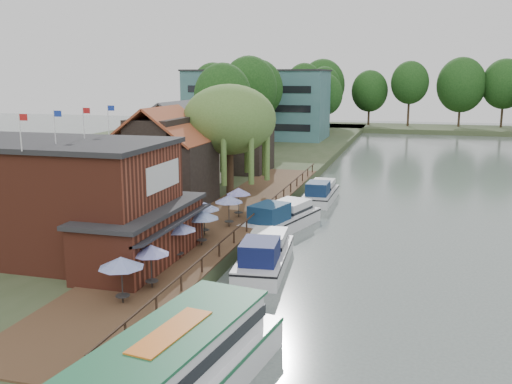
% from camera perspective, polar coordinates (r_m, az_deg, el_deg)
% --- Properties ---
extents(ground, '(260.00, 260.00, 0.00)m').
position_cam_1_polar(ground, '(33.86, 4.38, -9.47)').
color(ground, '#515E59').
rests_on(ground, ground).
extents(land_bank, '(50.00, 140.00, 1.00)m').
position_cam_1_polar(land_bank, '(76.12, -12.86, 2.46)').
color(land_bank, '#384728').
rests_on(land_bank, ground).
extents(quay_deck, '(6.00, 50.00, 0.10)m').
position_cam_1_polar(quay_deck, '(44.76, -3.16, -2.80)').
color(quay_deck, '#47301E').
rests_on(quay_deck, land_bank).
extents(quay_rail, '(0.20, 49.00, 1.00)m').
position_cam_1_polar(quay_rail, '(44.35, 0.35, -2.32)').
color(quay_rail, black).
rests_on(quay_rail, land_bank).
extents(pub, '(20.00, 11.00, 7.30)m').
position_cam_1_polar(pub, '(36.87, -17.69, -0.71)').
color(pub, maroon).
rests_on(pub, land_bank).
extents(hotel_block, '(25.40, 12.40, 12.30)m').
position_cam_1_polar(hotel_block, '(104.98, 0.11, 8.81)').
color(hotel_block, '#38666B').
rests_on(hotel_block, land_bank).
extents(cottage_a, '(8.60, 7.60, 8.50)m').
position_cam_1_polar(cottage_a, '(50.18, -9.34, 3.51)').
color(cottage_a, black).
rests_on(cottage_a, land_bank).
extents(cottage_b, '(9.60, 8.60, 8.50)m').
position_cam_1_polar(cottage_b, '(60.45, -7.95, 4.89)').
color(cottage_b, beige).
rests_on(cottage_b, land_bank).
extents(cottage_c, '(7.60, 7.60, 8.50)m').
position_cam_1_polar(cottage_c, '(67.45, -1.76, 5.68)').
color(cottage_c, black).
rests_on(cottage_c, land_bank).
extents(willow, '(8.60, 8.60, 10.43)m').
position_cam_1_polar(willow, '(53.03, -2.66, 5.12)').
color(willow, '#476B2D').
rests_on(willow, land_bank).
extents(umbrella_0, '(2.28, 2.28, 2.38)m').
position_cam_1_polar(umbrella_0, '(29.06, -13.26, -8.55)').
color(umbrella_0, '#1C389C').
rests_on(umbrella_0, quay_deck).
extents(umbrella_1, '(2.00, 2.00, 2.38)m').
position_cam_1_polar(umbrella_1, '(30.75, -10.43, -7.31)').
color(umbrella_1, navy).
rests_on(umbrella_1, quay_deck).
extents(umbrella_2, '(2.34, 2.34, 2.38)m').
position_cam_1_polar(umbrella_2, '(35.14, -7.84, -4.82)').
color(umbrella_2, navy).
rests_on(umbrella_2, quay_deck).
extents(umbrella_3, '(2.39, 2.39, 2.38)m').
position_cam_1_polar(umbrella_3, '(37.79, -5.47, -3.60)').
color(umbrella_3, navy).
rests_on(umbrella_3, quay_deck).
extents(umbrella_4, '(2.24, 2.24, 2.38)m').
position_cam_1_polar(umbrella_4, '(40.23, -5.20, -2.66)').
color(umbrella_4, navy).
rests_on(umbrella_4, quay_deck).
extents(umbrella_5, '(2.14, 2.14, 2.38)m').
position_cam_1_polar(umbrella_5, '(42.43, -2.72, -1.88)').
color(umbrella_5, navy).
rests_on(umbrella_5, quay_deck).
extents(umbrella_6, '(1.98, 1.98, 2.38)m').
position_cam_1_polar(umbrella_6, '(45.15, -1.75, -1.05)').
color(umbrella_6, '#1C1B94').
rests_on(umbrella_6, quay_deck).
extents(cruiser_0, '(4.12, 10.06, 2.37)m').
position_cam_1_polar(cruiser_0, '(36.51, 0.86, -5.89)').
color(cruiser_0, silver).
rests_on(cruiser_0, ground).
extents(cruiser_1, '(5.88, 10.58, 2.45)m').
position_cam_1_polar(cruiser_1, '(45.66, 2.54, -2.28)').
color(cruiser_1, silver).
rests_on(cruiser_1, ground).
extents(cruiser_2, '(3.00, 9.18, 2.19)m').
position_cam_1_polar(cruiser_2, '(56.43, 6.49, 0.19)').
color(cruiser_2, silver).
rests_on(cruiser_2, ground).
extents(tour_boat, '(6.04, 14.62, 3.10)m').
position_cam_1_polar(tour_boat, '(21.63, -9.41, -17.87)').
color(tour_boat, silver).
rests_on(tour_boat, ground).
extents(swan, '(0.44, 0.44, 0.44)m').
position_cam_1_polar(swan, '(26.67, -7.30, -15.06)').
color(swan, white).
rests_on(swan, ground).
extents(bank_tree_0, '(7.57, 7.57, 12.85)m').
position_cam_1_polar(bank_tree_0, '(75.78, -3.33, 7.96)').
color(bank_tree_0, '#143811').
rests_on(bank_tree_0, land_bank).
extents(bank_tree_1, '(8.24, 8.24, 14.06)m').
position_cam_1_polar(bank_tree_1, '(84.96, -0.70, 8.77)').
color(bank_tree_1, '#143811').
rests_on(bank_tree_1, land_bank).
extents(bank_tree_2, '(8.14, 8.14, 13.79)m').
position_cam_1_polar(bank_tree_2, '(93.29, 0.17, 8.93)').
color(bank_tree_2, '#143811').
rests_on(bank_tree_2, land_bank).
extents(bank_tree_3, '(6.90, 6.90, 11.62)m').
position_cam_1_polar(bank_tree_3, '(111.48, 6.87, 8.71)').
color(bank_tree_3, '#143811').
rests_on(bank_tree_3, land_bank).
extents(bank_tree_4, '(7.83, 7.83, 13.81)m').
position_cam_1_polar(bank_tree_4, '(120.86, 4.83, 9.49)').
color(bank_tree_4, '#143811').
rests_on(bank_tree_4, land_bank).
extents(bank_tree_5, '(6.91, 6.91, 13.14)m').
position_cam_1_polar(bank_tree_5, '(124.80, 6.82, 9.36)').
color(bank_tree_5, '#143811').
rests_on(bank_tree_5, land_bank).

